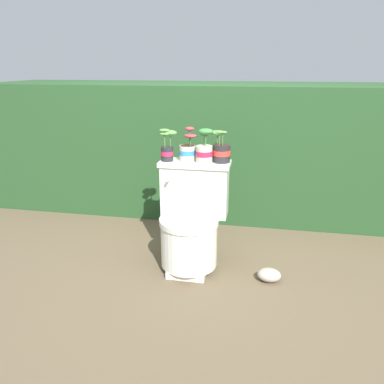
{
  "coord_description": "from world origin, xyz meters",
  "views": [
    {
      "loc": [
        0.38,
        -2.23,
        1.32
      ],
      "look_at": [
        -0.05,
        0.07,
        0.52
      ],
      "focal_mm": 35.0,
      "sensor_mm": 36.0,
      "label": 1
    }
  ],
  "objects": [
    {
      "name": "ground_plane",
      "position": [
        0.0,
        0.0,
        0.0
      ],
      "size": [
        12.0,
        12.0,
        0.0
      ],
      "primitive_type": "plane",
      "color": "brown"
    },
    {
      "name": "potted_plant_midleft",
      "position": [
        -0.11,
        0.2,
        0.77
      ],
      "size": [
        0.12,
        0.11,
        0.23
      ],
      "color": "beige",
      "rests_on": "toilet"
    },
    {
      "name": "garden_stone",
      "position": [
        0.48,
        -0.08,
        0.04
      ],
      "size": [
        0.15,
        0.12,
        0.08
      ],
      "color": "#9E9384",
      "rests_on": "ground"
    },
    {
      "name": "toilet",
      "position": [
        -0.05,
        0.04,
        0.32
      ],
      "size": [
        0.48,
        0.51,
        0.7
      ],
      "color": "silver",
      "rests_on": "ground"
    },
    {
      "name": "hedge_backdrop",
      "position": [
        0.0,
        1.23,
        0.58
      ],
      "size": [
        4.25,
        0.97,
        1.16
      ],
      "color": "#234723",
      "rests_on": "ground"
    },
    {
      "name": "potted_plant_middle",
      "position": [
        0.01,
        0.16,
        0.78
      ],
      "size": [
        0.12,
        0.11,
        0.23
      ],
      "color": "beige",
      "rests_on": "toilet"
    },
    {
      "name": "potted_plant_midright",
      "position": [
        0.12,
        0.19,
        0.78
      ],
      "size": [
        0.14,
        0.12,
        0.22
      ],
      "color": "#262628",
      "rests_on": "toilet"
    },
    {
      "name": "potted_plant_left",
      "position": [
        -0.24,
        0.16,
        0.79
      ],
      "size": [
        0.12,
        0.09,
        0.22
      ],
      "color": "#262628",
      "rests_on": "toilet"
    }
  ]
}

